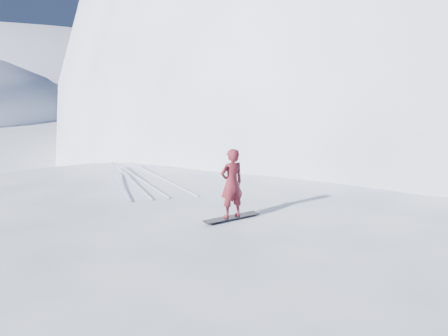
% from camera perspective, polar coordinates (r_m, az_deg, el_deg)
% --- Properties ---
extents(ground, '(400.00, 400.00, 0.00)m').
position_cam_1_polar(ground, '(11.79, -1.28, -18.53)').
color(ground, white).
rests_on(ground, ground).
extents(near_ridge, '(36.00, 28.00, 4.80)m').
position_cam_1_polar(near_ridge, '(14.58, 0.58, -12.21)').
color(near_ridge, white).
rests_on(near_ridge, ground).
extents(summit_peak, '(60.00, 56.00, 56.00)m').
position_cam_1_polar(summit_peak, '(43.53, 21.95, 3.39)').
color(summit_peak, white).
rests_on(summit_peak, ground).
extents(peak_shoulder, '(28.00, 24.00, 18.00)m').
position_cam_1_polar(peak_shoulder, '(32.76, 9.93, 1.45)').
color(peak_shoulder, white).
rests_on(peak_shoulder, ground).
extents(wind_bumps, '(16.00, 14.40, 1.00)m').
position_cam_1_polar(wind_bumps, '(13.57, -5.28, -14.20)').
color(wind_bumps, white).
rests_on(wind_bumps, ground).
extents(snowboard, '(1.56, 0.80, 0.03)m').
position_cam_1_polar(snowboard, '(11.29, 1.00, -6.46)').
color(snowboard, black).
rests_on(snowboard, near_ridge).
extents(snowboarder, '(0.75, 0.62, 1.78)m').
position_cam_1_polar(snowboarder, '(11.04, 1.02, -2.02)').
color(snowboarder, maroon).
rests_on(snowboarder, snowboard).
extents(board_tracks, '(2.91, 5.95, 0.04)m').
position_cam_1_polar(board_tracks, '(15.83, -11.32, -1.19)').
color(board_tracks, silver).
rests_on(board_tracks, ground).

